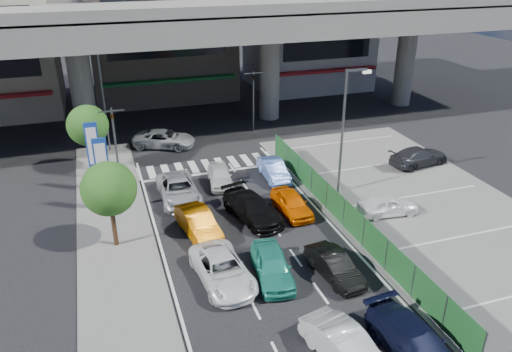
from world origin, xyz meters
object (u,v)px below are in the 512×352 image
object	(u,v)px
signboard_near	(102,165)
sedan_white_front_mid	(220,175)
hatch_black_mid_right	(334,266)
wagon_silver_front_left	(179,190)
taxi_orange_right	(292,203)
kei_truck_front_right	(274,170)
tree_far	(88,126)
street_lamp_left	(105,91)
hatch_white_back_mid	(346,348)
taxi_orange_left	(198,223)
street_lamp_right	(346,122)
parked_sedan_white	(388,205)
minivan_navy_back	(415,344)
sedan_black_mid	(252,208)
traffic_cone	(317,188)
taxi_teal_mid	(272,266)
sedan_white_mid_left	(223,270)
traffic_light_right	(253,86)
tree_near	(109,189)
traffic_light_left	(113,127)
signboard_far	(93,148)
parked_sedan_dgrey	(419,156)

from	to	relation	value
signboard_near	sedan_white_front_mid	bearing A→B (deg)	12.71
hatch_black_mid_right	wagon_silver_front_left	distance (m)	11.69
taxi_orange_right	kei_truck_front_right	size ratio (longest dim) A/B	0.98
tree_far	wagon_silver_front_left	size ratio (longest dim) A/B	0.97
street_lamp_left	hatch_white_back_mid	xyz separation A→B (m)	(7.06, -25.06, -4.08)
tree_far	taxi_orange_left	bearing A→B (deg)	-64.04
street_lamp_left	taxi_orange_left	distance (m)	15.21
street_lamp_right	wagon_silver_front_left	world-z (taller)	street_lamp_right
tree_far	parked_sedan_white	xyz separation A→B (m)	(16.21, -12.05, -2.72)
minivan_navy_back	wagon_silver_front_left	distance (m)	17.09
street_lamp_left	sedan_black_mid	distance (m)	15.72
hatch_black_mid_right	taxi_orange_left	distance (m)	7.92
wagon_silver_front_left	traffic_cone	xyz separation A→B (m)	(8.52, -1.95, -0.27)
taxi_teal_mid	sedan_white_mid_left	bearing A→B (deg)	176.76
street_lamp_right	traffic_light_right	bearing A→B (deg)	97.34
tree_near	minivan_navy_back	size ratio (longest dim) A/B	1.01
signboard_near	hatch_black_mid_right	world-z (taller)	signboard_near
traffic_cone	taxi_orange_left	bearing A→B (deg)	-163.41
traffic_light_left	tree_far	xyz separation A→B (m)	(-1.60, 2.50, -0.55)
tree_near	traffic_cone	bearing A→B (deg)	10.24
minivan_navy_back	taxi_orange_right	size ratio (longest dim) A/B	1.27
traffic_light_left	street_lamp_right	xyz separation A→B (m)	(13.37, -6.00, 0.83)
taxi_orange_right	taxi_orange_left	bearing A→B (deg)	-176.01
traffic_light_right	sedan_white_front_mid	size ratio (longest dim) A/B	1.41
street_lamp_left	taxi_orange_right	world-z (taller)	street_lamp_left
wagon_silver_front_left	sedan_white_front_mid	xyz separation A→B (m)	(3.01, 1.42, -0.06)
signboard_near	tree_far	bearing A→B (deg)	95.27
signboard_near	taxi_teal_mid	distance (m)	11.83
hatch_white_back_mid	sedan_white_mid_left	size ratio (longest dim) A/B	0.89
signboard_near	signboard_far	size ratio (longest dim) A/B	1.00
tree_far	street_lamp_left	bearing A→B (deg)	67.16
traffic_light_left	wagon_silver_front_left	xyz separation A→B (m)	(3.32, -3.77, -3.25)
traffic_cone	traffic_light_left	bearing A→B (deg)	154.22
hatch_black_mid_right	taxi_orange_right	size ratio (longest dim) A/B	0.99
hatch_white_back_mid	signboard_far	bearing A→B (deg)	100.08
signboard_near	hatch_white_back_mid	world-z (taller)	signboard_near
street_lamp_left	signboard_far	bearing A→B (deg)	-100.31
parked_sedan_dgrey	traffic_light_left	bearing A→B (deg)	70.62
parked_sedan_dgrey	hatch_white_back_mid	bearing A→B (deg)	129.05
sedan_white_mid_left	taxi_orange_left	xyz separation A→B (m)	(-0.17, 4.55, 0.03)
taxi_teal_mid	parked_sedan_white	world-z (taller)	taxi_teal_mid
signboard_near	parked_sedan_dgrey	xyz separation A→B (m)	(21.68, 0.15, -2.34)
street_lamp_right	sedan_black_mid	distance (m)	7.75
sedan_black_mid	wagon_silver_front_left	world-z (taller)	same
minivan_navy_back	sedan_white_front_mid	bearing A→B (deg)	94.72
minivan_navy_back	kei_truck_front_right	world-z (taller)	minivan_navy_back
street_lamp_right	signboard_near	world-z (taller)	street_lamp_right
hatch_white_back_mid	traffic_cone	size ratio (longest dim) A/B	5.83
taxi_orange_left	parked_sedan_white	xyz separation A→B (m)	(11.01, -1.38, -0.02)
wagon_silver_front_left	parked_sedan_white	xyz separation A→B (m)	(11.29, -5.78, -0.02)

